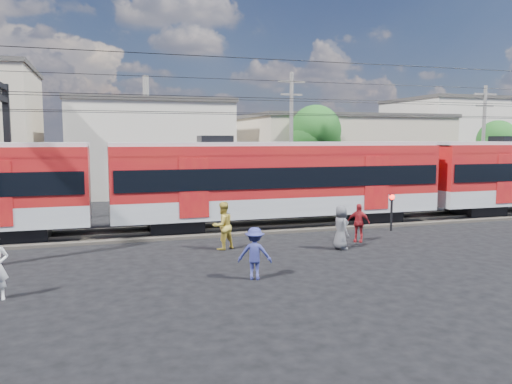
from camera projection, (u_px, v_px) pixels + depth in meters
The scene contains 19 objects.
ground at pixel (284, 273), 16.18m from camera, with size 120.00×120.00×0.00m, color black.
track_bed at pixel (226, 229), 23.78m from camera, with size 70.00×3.40×0.12m, color #2D2823.
rail_near at pixel (230, 229), 23.05m from camera, with size 70.00×0.12×0.12m, color #59544C.
rail_far at pixel (222, 224), 24.48m from camera, with size 70.00×0.12×0.12m, color #59544C.
commuter_train at pixel (284, 178), 24.38m from camera, with size 50.30×3.08×4.17m.
catenary at pixel (23, 119), 20.70m from camera, with size 70.00×9.30×7.52m.
building_midwest at pixel (147, 147), 40.86m from camera, with size 12.24×12.24×7.30m.
building_mideast at pixel (340, 152), 42.75m from camera, with size 16.32×10.20×6.30m.
building_east at pixel (448, 140), 50.53m from camera, with size 10.20×10.20×8.30m.
utility_pole_mid at pixel (291, 135), 31.71m from camera, with size 1.80×0.24×8.50m.
utility_pole_east at pixel (483, 139), 34.88m from camera, with size 1.80×0.24×8.00m.
tree_near at pixel (317, 134), 35.56m from camera, with size 3.82×3.64×6.72m.
tree_far at pixel (498, 143), 39.07m from camera, with size 3.36×3.12×5.76m.
pedestrian_b at pixel (223, 226), 19.52m from camera, with size 0.91×0.71×1.88m, color gold.
pedestrian_c at pixel (255, 253), 15.36m from camera, with size 1.05×0.60×1.63m, color navy.
pedestrian_d at pixel (358, 223), 20.97m from camera, with size 0.95×0.40×1.62m, color maroon.
pedestrian_e at pixel (341, 228), 19.54m from camera, with size 0.85×0.55×1.73m, color #4B4C50.
car_silver at pixel (503, 190), 35.32m from camera, with size 1.61×4.00×1.36m, color #B7B9BE.
crossing_signal at pixel (392, 205), 23.44m from camera, with size 0.26×0.26×1.76m.
Camera 1 is at (-5.53, -14.84, 4.34)m, focal length 35.00 mm.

